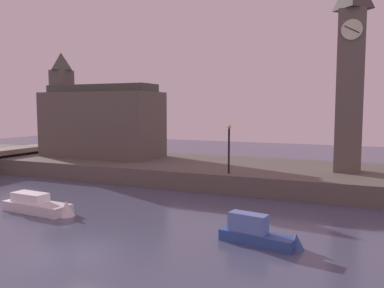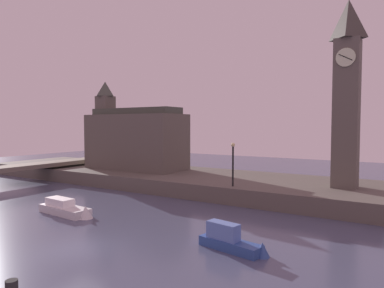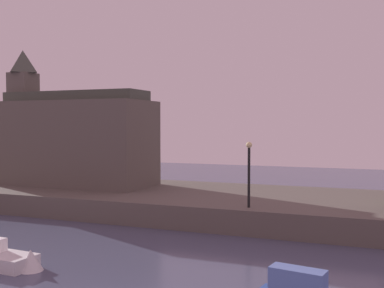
{
  "view_description": "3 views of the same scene",
  "coord_description": "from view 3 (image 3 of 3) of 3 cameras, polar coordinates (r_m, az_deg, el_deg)",
  "views": [
    {
      "loc": [
        11.91,
        -14.05,
        6.67
      ],
      "look_at": [
        -0.36,
        14.18,
        3.81
      ],
      "focal_mm": 36.52,
      "sensor_mm": 36.0,
      "label": 1
    },
    {
      "loc": [
        15.74,
        -12.96,
        6.95
      ],
      "look_at": [
        -2.09,
        15.4,
        5.15
      ],
      "focal_mm": 32.56,
      "sensor_mm": 36.0,
      "label": 2
    },
    {
      "loc": [
        9.43,
        -11.75,
        6.41
      ],
      "look_at": [
        -1.91,
        16.85,
        5.14
      ],
      "focal_mm": 43.85,
      "sensor_mm": 36.0,
      "label": 3
    }
  ],
  "objects": [
    {
      "name": "far_embankment",
      "position": [
        33.6,
        5.05,
        -7.34
      ],
      "size": [
        70.0,
        12.0,
        1.5
      ],
      "primitive_type": "cube",
      "color": "#5B544C",
      "rests_on": "ground"
    },
    {
      "name": "parliament_hall",
      "position": [
        39.7,
        -14.42,
        0.69
      ],
      "size": [
        12.7,
        5.65,
        11.27
      ],
      "color": "#5B544C",
      "rests_on": "far_embankment"
    },
    {
      "name": "streetlamp",
      "position": [
        27.93,
        6.94,
        -2.75
      ],
      "size": [
        0.36,
        0.36,
        3.9
      ],
      "color": "black",
      "rests_on": "far_embankment"
    }
  ]
}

